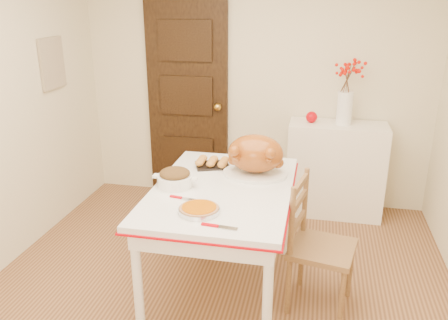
% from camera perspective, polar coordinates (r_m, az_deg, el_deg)
% --- Properties ---
extents(floor, '(3.50, 4.00, 0.00)m').
position_cam_1_polar(floor, '(3.35, -1.82, -18.40)').
color(floor, brown).
rests_on(floor, ground).
extents(wall_back, '(3.50, 0.00, 2.50)m').
position_cam_1_polar(wall_back, '(4.67, 3.88, 9.62)').
color(wall_back, beige).
rests_on(wall_back, ground).
extents(door_back, '(0.85, 0.06, 2.06)m').
position_cam_1_polar(door_back, '(4.83, -4.53, 7.29)').
color(door_back, black).
rests_on(door_back, ground).
extents(photo_board, '(0.03, 0.35, 0.45)m').
position_cam_1_polar(photo_board, '(4.48, -20.60, 11.23)').
color(photo_board, tan).
rests_on(photo_board, ground).
extents(sideboard, '(0.92, 0.41, 0.92)m').
position_cam_1_polar(sideboard, '(4.63, 13.65, -1.15)').
color(sideboard, white).
rests_on(sideboard, floor).
extents(kitchen_table, '(0.95, 1.39, 0.84)m').
position_cam_1_polar(kitchen_table, '(3.33, -0.18, -10.00)').
color(kitchen_table, silver).
rests_on(kitchen_table, floor).
extents(chair_oak, '(0.49, 0.49, 0.94)m').
position_cam_1_polar(chair_oak, '(3.23, 12.18, -10.40)').
color(chair_oak, olive).
rests_on(chair_oak, floor).
extents(berry_vase, '(0.34, 0.34, 0.65)m').
position_cam_1_polar(berry_vase, '(4.42, 14.96, 8.37)').
color(berry_vase, white).
rests_on(berry_vase, sideboard).
extents(apple, '(0.11, 0.11, 0.11)m').
position_cam_1_polar(apple, '(4.47, 10.84, 5.27)').
color(apple, '#B50009').
rests_on(apple, sideboard).
extents(turkey_platter, '(0.56, 0.49, 0.30)m').
position_cam_1_polar(turkey_platter, '(3.31, 3.94, 0.53)').
color(turkey_platter, '#A44D17').
rests_on(turkey_platter, kitchen_table).
extents(pumpkin_pie, '(0.25, 0.25, 0.05)m').
position_cam_1_polar(pumpkin_pie, '(2.78, -3.12, -6.08)').
color(pumpkin_pie, '#B05400').
rests_on(pumpkin_pie, kitchen_table).
extents(stuffing_dish, '(0.34, 0.28, 0.12)m').
position_cam_1_polar(stuffing_dish, '(3.16, -6.13, -2.20)').
color(stuffing_dish, brown).
rests_on(stuffing_dish, kitchen_table).
extents(rolls_tray, '(0.30, 0.27, 0.07)m').
position_cam_1_polar(rolls_tray, '(3.51, -1.46, -0.28)').
color(rolls_tray, orange).
rests_on(rolls_tray, kitchen_table).
extents(pie_server, '(0.22, 0.08, 0.01)m').
position_cam_1_polar(pie_server, '(2.62, -0.59, -8.27)').
color(pie_server, silver).
rests_on(pie_server, kitchen_table).
extents(carving_knife, '(0.24, 0.09, 0.01)m').
position_cam_1_polar(carving_knife, '(2.97, -4.70, -4.82)').
color(carving_knife, silver).
rests_on(carving_knife, kitchen_table).
extents(drinking_glass, '(0.08, 0.08, 0.10)m').
position_cam_1_polar(drinking_glass, '(3.61, 1.94, 0.58)').
color(drinking_glass, white).
rests_on(drinking_glass, kitchen_table).
extents(shaker_pair, '(0.10, 0.05, 0.09)m').
position_cam_1_polar(shaker_pair, '(3.59, 6.22, 0.32)').
color(shaker_pair, white).
rests_on(shaker_pair, kitchen_table).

